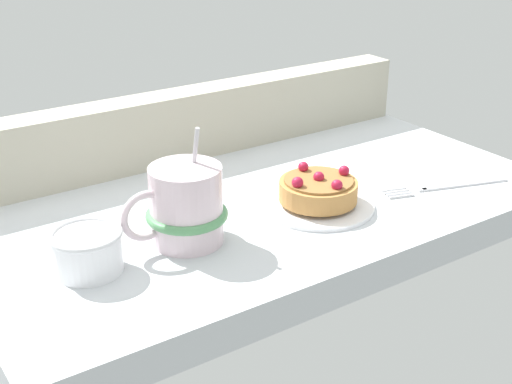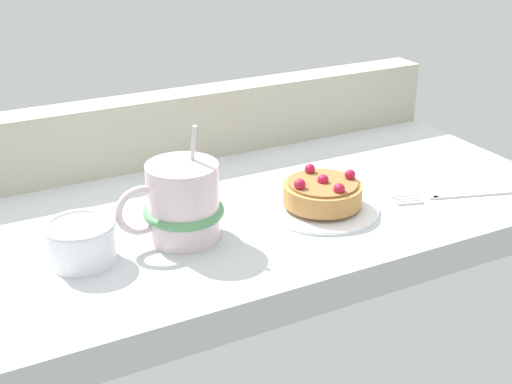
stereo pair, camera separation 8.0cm
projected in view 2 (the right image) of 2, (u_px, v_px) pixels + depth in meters
ground_plane at (267, 211)px, 89.31cm from camera, size 73.86×40.93×4.09cm
window_rail_back at (208, 121)px, 100.93cm from camera, size 72.38×5.17×9.64cm
dessert_plate at (322, 207)px, 84.73cm from camera, size 13.88×13.88×0.99cm
raspberry_tart at (322, 192)px, 83.92cm from camera, size 9.60×9.60×3.88cm
coffee_mug at (182, 203)px, 76.60cm from camera, size 12.31×9.11×13.03cm
dessert_fork at (459, 195)px, 88.27cm from camera, size 17.38×6.87×0.60cm
sugar_bowl at (81, 241)px, 72.58cm from camera, size 7.48×7.48×4.52cm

